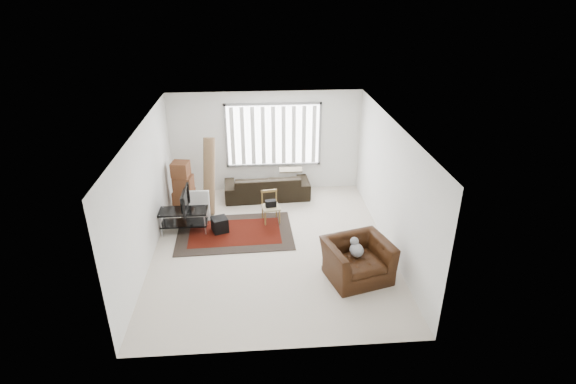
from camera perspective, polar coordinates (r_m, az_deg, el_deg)
name	(u,v)px	position (r m, az deg, el deg)	size (l,w,h in m)	color
room	(271,162)	(9.46, -2.19, 3.80)	(6.00, 6.02, 2.71)	beige
persian_rug	(235,233)	(10.34, -6.75, -5.16)	(2.65, 1.81, 0.02)	black
tv_stand	(184,216)	(10.44, -13.10, -3.01)	(1.08, 0.48, 0.54)	black
tv	(182,200)	(10.26, -13.31, -1.04)	(0.87, 0.11, 0.50)	black
subwoofer	(220,225)	(10.36, -8.66, -4.11)	(0.33, 0.33, 0.33)	black
moving_boxes	(183,187)	(11.49, -13.17, 0.67)	(0.56, 0.53, 1.21)	brown
white_flatpack	(197,206)	(10.88, -11.45, -1.72)	(0.58, 0.08, 0.74)	silver
rolled_rug	(209,176)	(11.01, -9.99, 1.99)	(0.28, 0.28, 1.86)	brown
sofa	(267,183)	(11.77, -2.69, 1.20)	(2.21, 0.95, 0.85)	black
side_chair	(271,205)	(10.58, -2.22, -1.71)	(0.46, 0.46, 0.75)	#998B64
armchair	(358,257)	(8.74, 8.82, -8.20)	(1.42, 1.32, 0.88)	black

